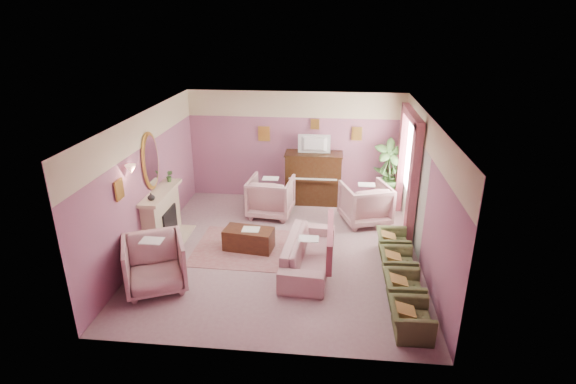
# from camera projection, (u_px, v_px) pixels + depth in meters

# --- Properties ---
(floor) EXTENTS (5.50, 6.00, 0.01)m
(floor) POSITION_uv_depth(u_px,v_px,m) (282.00, 251.00, 9.29)
(floor) COLOR gray
(floor) RESTS_ON ground
(ceiling) EXTENTS (5.50, 6.00, 0.01)m
(ceiling) POSITION_uv_depth(u_px,v_px,m) (281.00, 117.00, 8.26)
(ceiling) COLOR white
(ceiling) RESTS_ON wall_back
(wall_back) EXTENTS (5.50, 0.02, 2.80)m
(wall_back) POSITION_uv_depth(u_px,v_px,m) (295.00, 146.00, 11.55)
(wall_back) COLOR #7E5473
(wall_back) RESTS_ON floor
(wall_front) EXTENTS (5.50, 0.02, 2.80)m
(wall_front) POSITION_uv_depth(u_px,v_px,m) (256.00, 268.00, 6.00)
(wall_front) COLOR #7E5473
(wall_front) RESTS_ON floor
(wall_left) EXTENTS (0.02, 6.00, 2.80)m
(wall_left) POSITION_uv_depth(u_px,v_px,m) (146.00, 183.00, 9.04)
(wall_left) COLOR #7E5473
(wall_left) RESTS_ON floor
(wall_right) EXTENTS (0.02, 6.00, 2.80)m
(wall_right) POSITION_uv_depth(u_px,v_px,m) (426.00, 193.00, 8.51)
(wall_right) COLOR #7E5473
(wall_right) RESTS_ON floor
(picture_rail_band) EXTENTS (5.50, 0.01, 0.65)m
(picture_rail_band) POSITION_uv_depth(u_px,v_px,m) (295.00, 105.00, 11.14)
(picture_rail_band) COLOR beige
(picture_rail_band) RESTS_ON wall_back
(stripe_panel) EXTENTS (0.01, 3.00, 2.15)m
(stripe_panel) POSITION_uv_depth(u_px,v_px,m) (412.00, 185.00, 9.84)
(stripe_panel) COLOR #B1B6A6
(stripe_panel) RESTS_ON wall_right
(fireplace_surround) EXTENTS (0.30, 1.40, 1.10)m
(fireplace_surround) POSITION_uv_depth(u_px,v_px,m) (162.00, 217.00, 9.52)
(fireplace_surround) COLOR beige
(fireplace_surround) RESTS_ON floor
(fireplace_inset) EXTENTS (0.18, 0.72, 0.68)m
(fireplace_inset) POSITION_uv_depth(u_px,v_px,m) (167.00, 224.00, 9.56)
(fireplace_inset) COLOR black
(fireplace_inset) RESTS_ON floor
(fire_ember) EXTENTS (0.06, 0.54, 0.10)m
(fire_ember) POSITION_uv_depth(u_px,v_px,m) (170.00, 232.00, 9.63)
(fire_ember) COLOR #FF2C0D
(fire_ember) RESTS_ON floor
(mantel_shelf) EXTENTS (0.40, 1.55, 0.07)m
(mantel_shelf) POSITION_uv_depth(u_px,v_px,m) (161.00, 192.00, 9.31)
(mantel_shelf) COLOR beige
(mantel_shelf) RESTS_ON fireplace_surround
(hearth) EXTENTS (0.55, 1.50, 0.02)m
(hearth) POSITION_uv_depth(u_px,v_px,m) (174.00, 240.00, 9.70)
(hearth) COLOR beige
(hearth) RESTS_ON floor
(mirror_frame) EXTENTS (0.04, 0.72, 1.20)m
(mirror_frame) POSITION_uv_depth(u_px,v_px,m) (150.00, 161.00, 9.07)
(mirror_frame) COLOR gold
(mirror_frame) RESTS_ON wall_left
(mirror_glass) EXTENTS (0.01, 0.60, 1.06)m
(mirror_glass) POSITION_uv_depth(u_px,v_px,m) (152.00, 161.00, 9.07)
(mirror_glass) COLOR silver
(mirror_glass) RESTS_ON wall_left
(sconce_shade) EXTENTS (0.20, 0.20, 0.16)m
(sconce_shade) POSITION_uv_depth(u_px,v_px,m) (131.00, 169.00, 8.02)
(sconce_shade) COLOR #FFB390
(sconce_shade) RESTS_ON wall_left
(piano) EXTENTS (1.40, 0.60, 1.30)m
(piano) POSITION_uv_depth(u_px,v_px,m) (313.00, 179.00, 11.48)
(piano) COLOR black
(piano) RESTS_ON floor
(piano_keyshelf) EXTENTS (1.30, 0.12, 0.06)m
(piano_keyshelf) POSITION_uv_depth(u_px,v_px,m) (313.00, 181.00, 11.13)
(piano_keyshelf) COLOR black
(piano_keyshelf) RESTS_ON piano
(piano_keys) EXTENTS (1.20, 0.08, 0.02)m
(piano_keys) POSITION_uv_depth(u_px,v_px,m) (313.00, 179.00, 11.12)
(piano_keys) COLOR silver
(piano_keys) RESTS_ON piano
(piano_top) EXTENTS (1.45, 0.65, 0.04)m
(piano_top) POSITION_uv_depth(u_px,v_px,m) (314.00, 154.00, 11.24)
(piano_top) COLOR black
(piano_top) RESTS_ON piano
(television) EXTENTS (0.80, 0.12, 0.48)m
(television) POSITION_uv_depth(u_px,v_px,m) (314.00, 143.00, 11.09)
(television) COLOR black
(television) RESTS_ON piano
(print_back_left) EXTENTS (0.30, 0.03, 0.38)m
(print_back_left) POSITION_uv_depth(u_px,v_px,m) (264.00, 134.00, 11.47)
(print_back_left) COLOR gold
(print_back_left) RESTS_ON wall_back
(print_back_right) EXTENTS (0.26, 0.03, 0.34)m
(print_back_right) POSITION_uv_depth(u_px,v_px,m) (357.00, 134.00, 11.22)
(print_back_right) COLOR gold
(print_back_right) RESTS_ON wall_back
(print_back_mid) EXTENTS (0.22, 0.03, 0.26)m
(print_back_mid) POSITION_uv_depth(u_px,v_px,m) (315.00, 124.00, 11.24)
(print_back_mid) COLOR gold
(print_back_mid) RESTS_ON wall_back
(print_left_wall) EXTENTS (0.03, 0.28, 0.36)m
(print_left_wall) POSITION_uv_depth(u_px,v_px,m) (119.00, 190.00, 7.80)
(print_left_wall) COLOR gold
(print_left_wall) RESTS_ON wall_left
(window_blind) EXTENTS (0.03, 1.40, 1.80)m
(window_blind) POSITION_uv_depth(u_px,v_px,m) (412.00, 154.00, 9.84)
(window_blind) COLOR silver
(window_blind) RESTS_ON wall_right
(curtain_left) EXTENTS (0.16, 0.34, 2.60)m
(curtain_left) POSITION_uv_depth(u_px,v_px,m) (413.00, 186.00, 9.14)
(curtain_left) COLOR #934553
(curtain_left) RESTS_ON floor
(curtain_right) EXTENTS (0.16, 0.34, 2.60)m
(curtain_right) POSITION_uv_depth(u_px,v_px,m) (401.00, 159.00, 10.85)
(curtain_right) COLOR #934553
(curtain_right) RESTS_ON floor
(pelmet) EXTENTS (0.16, 2.20, 0.16)m
(pelmet) POSITION_uv_depth(u_px,v_px,m) (412.00, 115.00, 9.53)
(pelmet) COLOR #934553
(pelmet) RESTS_ON wall_right
(mantel_plant) EXTENTS (0.16, 0.16, 0.28)m
(mantel_plant) POSITION_uv_depth(u_px,v_px,m) (169.00, 176.00, 9.75)
(mantel_plant) COLOR #38622C
(mantel_plant) RESTS_ON mantel_shelf
(mantel_vase) EXTENTS (0.16, 0.16, 0.16)m
(mantel_vase) POSITION_uv_depth(u_px,v_px,m) (151.00, 197.00, 8.80)
(mantel_vase) COLOR beige
(mantel_vase) RESTS_ON mantel_shelf
(area_rug) EXTENTS (2.54, 1.85, 0.01)m
(area_rug) POSITION_uv_depth(u_px,v_px,m) (255.00, 248.00, 9.38)
(area_rug) COLOR #965F5F
(area_rug) RESTS_ON floor
(coffee_table) EXTENTS (1.06, 0.63, 0.45)m
(coffee_table) POSITION_uv_depth(u_px,v_px,m) (249.00, 239.00, 9.29)
(coffee_table) COLOR #3D2012
(coffee_table) RESTS_ON floor
(table_paper) EXTENTS (0.35, 0.28, 0.01)m
(table_paper) POSITION_uv_depth(u_px,v_px,m) (251.00, 229.00, 9.20)
(table_paper) COLOR beige
(table_paper) RESTS_ON coffee_table
(sofa) EXTENTS (0.71, 2.13, 0.86)m
(sofa) POSITION_uv_depth(u_px,v_px,m) (309.00, 247.00, 8.55)
(sofa) COLOR #C09293
(sofa) RESTS_ON floor
(sofa_throw) EXTENTS (0.11, 1.61, 0.59)m
(sofa_throw) POSITION_uv_depth(u_px,v_px,m) (330.00, 240.00, 8.45)
(sofa_throw) COLOR #934553
(sofa_throw) RESTS_ON sofa
(floral_armchair_left) EXTENTS (1.01, 1.01, 1.05)m
(floral_armchair_left) POSITION_uv_depth(u_px,v_px,m) (271.00, 195.00, 10.79)
(floral_armchair_left) COLOR #C09293
(floral_armchair_left) RESTS_ON floor
(floral_armchair_right) EXTENTS (1.01, 1.01, 1.05)m
(floral_armchair_right) POSITION_uv_depth(u_px,v_px,m) (366.00, 201.00, 10.40)
(floral_armchair_right) COLOR #C09293
(floral_armchair_right) RESTS_ON floor
(floral_armchair_front) EXTENTS (1.01, 1.01, 1.05)m
(floral_armchair_front) POSITION_uv_depth(u_px,v_px,m) (154.00, 262.00, 7.86)
(floral_armchair_front) COLOR #C09293
(floral_armchair_front) RESTS_ON floor
(olive_chair_a) EXTENTS (0.51, 0.73, 0.63)m
(olive_chair_a) POSITION_uv_depth(u_px,v_px,m) (411.00, 315.00, 6.79)
(olive_chair_a) COLOR #515C32
(olive_chair_a) RESTS_ON floor
(olive_chair_b) EXTENTS (0.51, 0.73, 0.63)m
(olive_chair_b) POSITION_uv_depth(u_px,v_px,m) (404.00, 285.00, 7.55)
(olive_chair_b) COLOR #515C32
(olive_chair_b) RESTS_ON floor
(olive_chair_c) EXTENTS (0.51, 0.73, 0.63)m
(olive_chair_c) POSITION_uv_depth(u_px,v_px,m) (398.00, 261.00, 8.31)
(olive_chair_c) COLOR #515C32
(olive_chair_c) RESTS_ON floor
(olive_chair_d) EXTENTS (0.51, 0.73, 0.63)m
(olive_chair_d) POSITION_uv_depth(u_px,v_px,m) (393.00, 240.00, 9.06)
(olive_chair_d) COLOR #515C32
(olive_chair_d) RESTS_ON floor
(side_table) EXTENTS (0.52, 0.52, 0.70)m
(side_table) POSITION_uv_depth(u_px,v_px,m) (386.00, 193.00, 11.38)
(side_table) COLOR white
(side_table) RESTS_ON floor
(side_plant_big) EXTENTS (0.30, 0.30, 0.34)m
(side_plant_big) POSITION_uv_depth(u_px,v_px,m) (387.00, 173.00, 11.19)
(side_plant_big) COLOR #38622C
(side_plant_big) RESTS_ON side_table
(side_plant_small) EXTENTS (0.16, 0.16, 0.28)m
(side_plant_small) POSITION_uv_depth(u_px,v_px,m) (393.00, 176.00, 11.09)
(side_plant_small) COLOR #38622C
(side_plant_small) RESTS_ON side_table
(palm_pot) EXTENTS (0.34, 0.34, 0.34)m
(palm_pot) POSITION_uv_depth(u_px,v_px,m) (386.00, 202.00, 11.29)
(palm_pot) COLOR #9B633F
(palm_pot) RESTS_ON floor
(palm_plant) EXTENTS (0.76, 0.76, 1.44)m
(palm_plant) POSITION_uv_depth(u_px,v_px,m) (389.00, 168.00, 10.96)
(palm_plant) COLOR #38622C
(palm_plant) RESTS_ON palm_pot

